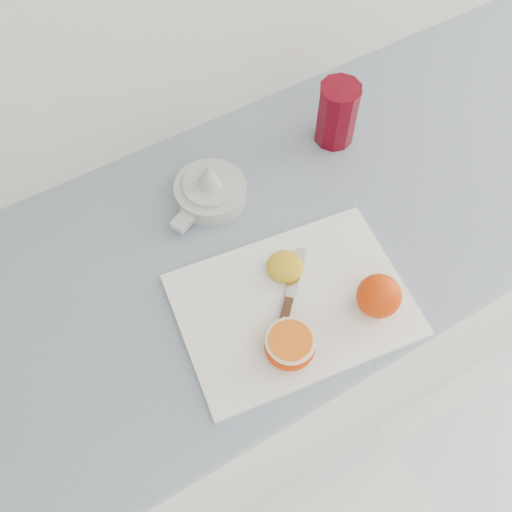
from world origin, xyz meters
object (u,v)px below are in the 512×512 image
object	(u,v)px
cutting_board	(293,305)
half_orange	(290,346)
citrus_juicer	(210,189)
red_tumbler	(337,116)
counter	(290,313)

from	to	relation	value
cutting_board	half_orange	world-z (taller)	half_orange
cutting_board	citrus_juicer	world-z (taller)	citrus_juicer
cutting_board	half_orange	distance (m)	0.09
half_orange	red_tumbler	world-z (taller)	red_tumbler
cutting_board	citrus_juicer	size ratio (longest dim) A/B	2.26
cutting_board	half_orange	bearing A→B (deg)	-127.06
half_orange	red_tumbler	xyz separation A→B (m)	(0.33, 0.36, 0.03)
citrus_juicer	cutting_board	bearing A→B (deg)	-87.60
cutting_board	half_orange	size ratio (longest dim) A/B	4.72
half_orange	citrus_juicer	xyz separation A→B (m)	(0.04, 0.35, -0.01)
counter	red_tumbler	bearing A→B (deg)	38.63
citrus_juicer	red_tumbler	bearing A→B (deg)	1.50
counter	cutting_board	world-z (taller)	cutting_board
cutting_board	citrus_juicer	distance (m)	0.28
red_tumbler	counter	bearing A→B (deg)	-141.37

